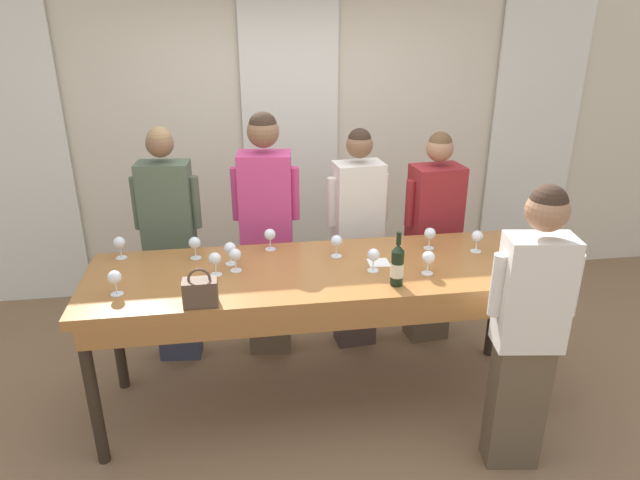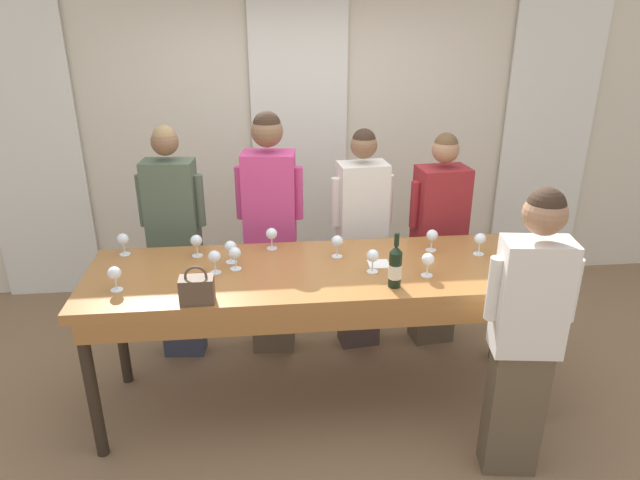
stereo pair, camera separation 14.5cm
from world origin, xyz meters
The scene contains 26 objects.
ground_plane centered at (0.00, 0.00, 0.00)m, with size 18.00×18.00×0.00m, color #846647.
wall_back centered at (0.00, 1.88, 1.40)m, with size 12.00×0.06×2.80m.
curtain_panel_left centered at (-2.27, 1.81, 1.34)m, with size 0.82×0.03×2.69m.
curtain_panel_center centered at (0.00, 1.81, 1.34)m, with size 0.82×0.03×2.69m.
curtain_panel_right centered at (2.27, 1.81, 1.34)m, with size 0.82×0.03×2.69m.
tasting_bar centered at (0.00, -0.02, 0.90)m, with size 2.84×0.87×0.98m.
wine_bottle centered at (0.39, -0.28, 1.11)m, with size 0.08×0.08×0.33m.
handbag centered at (-0.71, -0.36, 1.06)m, with size 0.18×0.11×0.22m.
wine_glass_front_left centered at (-0.52, 0.04, 1.09)m, with size 0.07×0.07×0.14m.
wine_glass_front_mid centered at (-0.55, 0.14, 1.09)m, with size 0.07×0.07×0.14m.
wine_glass_front_right centered at (0.12, 0.16, 1.09)m, with size 0.07×0.07×0.14m.
wine_glass_center_left centered at (0.61, -0.17, 1.09)m, with size 0.07×0.07×0.14m.
wine_glass_center_mid centered at (0.30, -0.08, 1.09)m, with size 0.07×0.07×0.14m.
wine_glass_center_right centered at (-0.29, 0.33, 1.09)m, with size 0.07×0.07×0.14m.
wine_glass_back_left centered at (1.03, 0.10, 1.09)m, with size 0.07×0.07×0.14m.
wine_glass_back_mid centered at (-0.64, 0.00, 1.09)m, with size 0.07×0.07×0.14m.
wine_glass_back_right centered at (-0.77, 0.26, 1.09)m, with size 0.07×0.07×0.14m.
wine_glass_near_host centered at (-1.18, -0.17, 1.09)m, with size 0.07×0.07×0.14m.
wine_glass_by_bottle centered at (0.74, 0.20, 1.09)m, with size 0.07×0.07×0.14m.
wine_glass_by_handbag centered at (-1.24, 0.34, 1.09)m, with size 0.07×0.07×0.14m.
napkin centered at (0.36, 0.02, 0.99)m, with size 0.13×0.13×0.00m.
guest_olive_jacket centered at (-0.97, 0.69, 0.91)m, with size 0.47×0.23×1.74m.
guest_pink_top centered at (-0.29, 0.69, 0.96)m, with size 0.48×0.29×1.82m.
guest_cream_sweater centered at (0.37, 0.69, 0.88)m, with size 0.46×0.26×1.69m.
guest_striped_shirt centered at (0.95, 0.69, 0.85)m, with size 0.48×0.29×1.65m.
host_pouring centered at (1.00, -0.70, 0.90)m, with size 0.46×0.25×1.68m.
Camera 1 is at (-0.48, -3.11, 2.47)m, focal length 32.00 mm.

